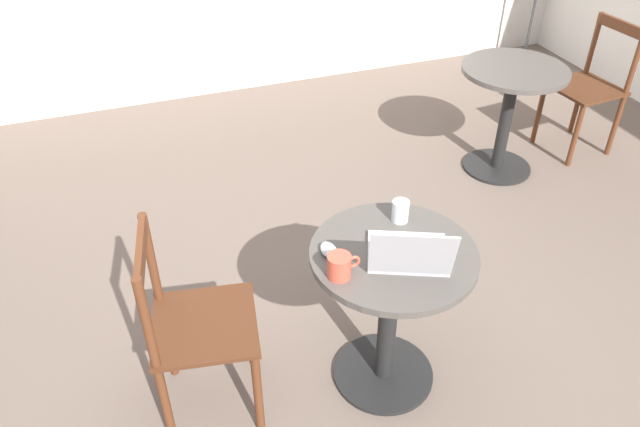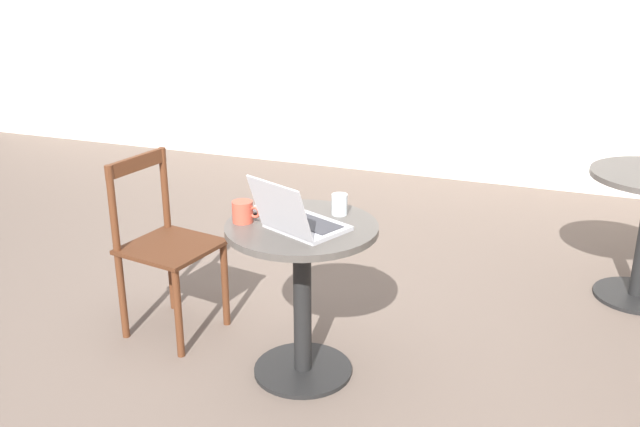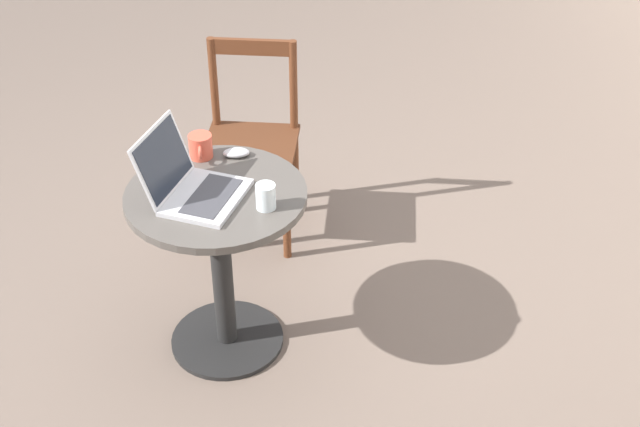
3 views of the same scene
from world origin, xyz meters
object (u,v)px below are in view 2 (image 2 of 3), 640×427
at_px(laptop, 299,220).
at_px(mug, 243,212).
at_px(drinking_glass, 340,204).
at_px(chair_near_left, 165,246).
at_px(cafe_table_near, 302,272).
at_px(mouse, 258,209).

relative_size(laptop, mug, 3.25).
bearing_deg(drinking_glass, chair_near_left, -177.53).
bearing_deg(laptop, chair_near_left, 164.87).
bearing_deg(cafe_table_near, mug, -167.69).
height_order(chair_near_left, mug, chair_near_left).
bearing_deg(laptop, drinking_glass, 70.59).
height_order(cafe_table_near, laptop, laptop).
distance_m(chair_near_left, mouse, 0.61).
bearing_deg(chair_near_left, mug, -19.76).
bearing_deg(laptop, cafe_table_near, 104.04).
xyz_separation_m(chair_near_left, drinking_glass, (0.89, 0.04, 0.31)).
distance_m(mouse, drinking_glass, 0.36).
bearing_deg(mug, mouse, 86.48).
xyz_separation_m(cafe_table_near, mouse, (-0.24, 0.08, 0.23)).
xyz_separation_m(laptop, mouse, (-0.26, 0.16, -0.03)).
xyz_separation_m(cafe_table_near, chair_near_left, (-0.78, 0.14, -0.05)).
distance_m(cafe_table_near, chair_near_left, 0.79).
bearing_deg(laptop, mug, 174.69).
xyz_separation_m(cafe_table_near, drinking_glass, (0.11, 0.18, 0.26)).
height_order(cafe_table_near, drinking_glass, drinking_glass).
bearing_deg(mug, drinking_glass, 32.81).
height_order(laptop, drinking_glass, laptop).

